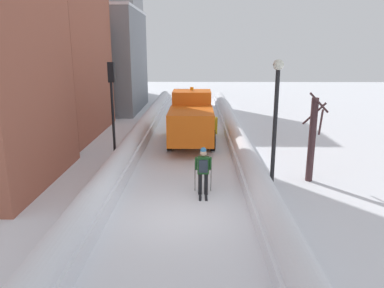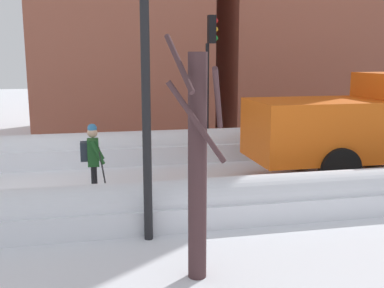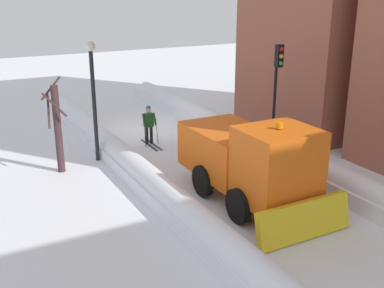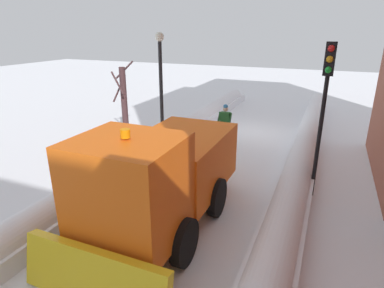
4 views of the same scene
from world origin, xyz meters
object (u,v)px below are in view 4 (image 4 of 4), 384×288
Objects in this scene: plow_truck at (160,176)px; traffic_light_pole at (325,94)px; street_lamp at (161,74)px; skier at (225,122)px; bare_tree_near at (124,103)px.

traffic_light_pole is at bearing -137.03° from plow_truck.
plow_truck is 1.28× the size of traffic_light_pole.
street_lamp reaches higher than traffic_light_pole.
street_lamp is at bearing 19.55° from skier.
street_lamp is (6.84, -2.92, -0.15)m from traffic_light_pole.
skier is 0.37× the size of street_lamp.
street_lamp is at bearing -23.12° from traffic_light_pole.
street_lamp is (2.74, 0.97, 2.12)m from skier.
street_lamp reaches higher than bare_tree_near.
street_lamp is (3.28, -6.24, 1.64)m from plow_truck.
bare_tree_near is (8.48, -2.36, -1.47)m from traffic_light_pole.
traffic_light_pole is 8.93m from bare_tree_near.
plow_truck is 1.23× the size of street_lamp.
plow_truck is 5.18m from traffic_light_pole.
traffic_light_pole is at bearing 156.88° from street_lamp.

